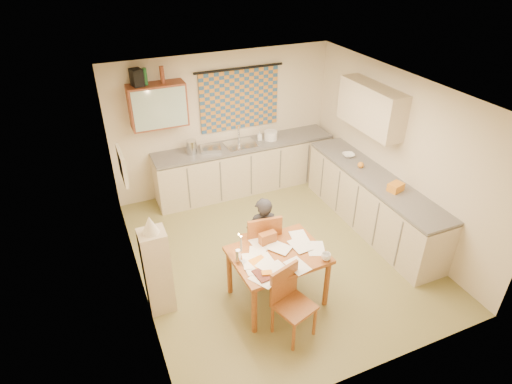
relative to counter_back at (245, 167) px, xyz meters
name	(u,v)px	position (x,y,z in m)	size (l,w,h in m)	color
floor	(277,252)	(-0.28, -1.95, -0.46)	(4.00, 4.50, 0.02)	olive
ceiling	(282,91)	(-0.28, -1.95, 2.06)	(4.00, 4.50, 0.02)	white
wall_back	(224,123)	(-0.28, 0.31, 0.80)	(4.00, 0.02, 2.50)	beige
wall_front	(382,289)	(-0.28, -4.21, 0.80)	(4.00, 0.02, 2.50)	beige
wall_left	(130,213)	(-2.29, -1.95, 0.80)	(0.02, 4.50, 2.50)	beige
wall_right	(397,155)	(1.73, -1.95, 0.80)	(0.02, 4.50, 2.50)	beige
window_blind	(240,100)	(0.02, 0.27, 1.20)	(1.45, 0.03, 1.05)	#294E76
curtain_rod	(239,69)	(0.02, 0.25, 1.75)	(0.04, 0.04, 1.60)	black
wall_cabinet	(158,105)	(-1.43, 0.13, 1.35)	(0.90, 0.34, 0.70)	brown
wall_cabinet_glass	(160,109)	(-1.43, -0.04, 1.35)	(0.84, 0.02, 0.64)	#99B2A5
upper_cabinet_right	(371,107)	(1.55, -1.40, 1.40)	(0.34, 1.30, 0.70)	tan
framed_print	(122,166)	(-2.25, -1.55, 1.25)	(0.04, 0.50, 0.40)	beige
print_canvas	(124,165)	(-2.22, -1.55, 1.25)	(0.01, 0.42, 0.32)	white
counter_back	(245,167)	(0.00, 0.00, 0.00)	(3.30, 0.62, 0.92)	tan
counter_right	(372,202)	(1.42, -1.91, 0.00)	(0.62, 2.95, 0.92)	tan
stove	(409,233)	(1.42, -2.81, -0.01)	(0.57, 0.57, 0.89)	white
sink	(241,147)	(-0.07, 0.00, 0.43)	(0.55, 0.45, 0.10)	silver
tap	(239,133)	(-0.04, 0.18, 0.61)	(0.03, 0.03, 0.28)	silver
dish_rack	(211,149)	(-0.64, 0.00, 0.50)	(0.35, 0.30, 0.06)	silver
kettle	(191,147)	(-0.97, 0.00, 0.59)	(0.18, 0.18, 0.24)	silver
mixing_bowl	(271,135)	(0.51, 0.00, 0.55)	(0.24, 0.24, 0.16)	white
soap_bottle	(259,136)	(0.31, 0.05, 0.55)	(0.09, 0.09, 0.17)	white
bowl	(348,155)	(1.42, -1.16, 0.49)	(0.25, 0.25, 0.05)	white
orange_bag	(396,187)	(1.42, -2.37, 0.53)	(0.22, 0.16, 0.12)	orange
fruit_orange	(361,165)	(1.37, -1.58, 0.52)	(0.10, 0.10, 0.10)	orange
speaker	(137,77)	(-1.69, 0.13, 1.83)	(0.16, 0.20, 0.26)	black
bottle_green	(145,77)	(-1.57, 0.13, 1.83)	(0.07, 0.07, 0.26)	#195926
bottle_brown	(162,75)	(-1.30, 0.13, 1.83)	(0.07, 0.07, 0.26)	brown
dining_table	(277,276)	(-0.69, -2.80, -0.07)	(1.18, 0.92, 0.75)	brown
chair_far	(260,253)	(-0.67, -2.23, -0.13)	(0.51, 0.51, 1.02)	brown
chair_near	(293,315)	(-0.77, -3.39, -0.17)	(0.52, 0.52, 0.91)	brown
person	(262,237)	(-0.65, -2.25, 0.16)	(0.47, 0.33, 1.23)	black
shelf_stand	(157,271)	(-2.12, -2.36, 0.15)	(0.32, 0.30, 1.20)	tan
lampshade	(150,225)	(-2.12, -2.36, 0.86)	(0.20, 0.20, 0.22)	beige
letter_rack	(268,238)	(-0.72, -2.56, 0.38)	(0.22, 0.10, 0.16)	brown
mug	(326,257)	(-0.20, -3.14, 0.34)	(0.14, 0.14, 0.09)	white
magazine	(256,277)	(-1.11, -3.10, 0.31)	(0.20, 0.26, 0.02)	maroon
book	(254,267)	(-1.07, -2.93, 0.31)	(0.25, 0.31, 0.02)	orange
orange_box	(267,274)	(-0.97, -3.10, 0.32)	(0.12, 0.08, 0.04)	orange
eyeglasses	(299,265)	(-0.55, -3.10, 0.31)	(0.13, 0.04, 0.02)	black
candle_holder	(238,256)	(-1.20, -2.75, 0.39)	(0.06, 0.06, 0.18)	silver
candle	(241,244)	(-1.17, -2.79, 0.59)	(0.02, 0.02, 0.22)	white
candle_flame	(239,235)	(-1.18, -2.76, 0.71)	(0.02, 0.02, 0.02)	#FFCC66
papers	(275,256)	(-0.74, -2.84, 0.31)	(1.16, 0.98, 0.02)	white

